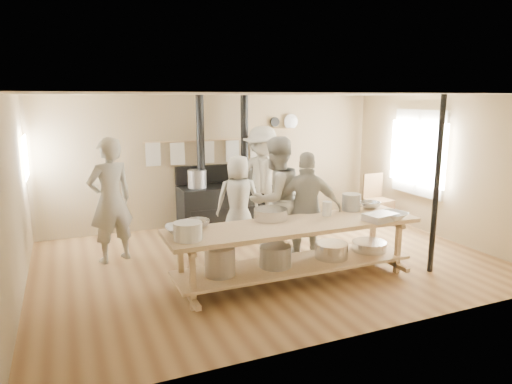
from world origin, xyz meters
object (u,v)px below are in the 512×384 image
Objects in this scene: roasting_pan at (380,217)px; cook_by_window at (262,178)px; prep_table at (294,246)px; cook_far_left at (110,200)px; cook_right at (307,209)px; stove at (224,202)px; cook_center at (238,200)px; cook_left at (276,199)px; chair at (378,209)px.

cook_by_window is at bearing 100.01° from roasting_pan.
cook_far_left is at bearing 140.24° from prep_table.
prep_table is 0.83m from cook_right.
stove is 0.72× the size of prep_table.
cook_center is 1.07m from cook_by_window.
cook_far_left is at bearing 0.75° from cook_right.
cook_left is at bearing 129.58° from roasting_pan.
stove is 5.68× the size of roasting_pan.
prep_table is 1.79× the size of cook_by_window.
cook_by_window is at bearing 164.86° from chair.
stove is at bearing 160.87° from chair.
cook_far_left is (-2.25, -1.15, 0.46)m from stove.
cook_right is at bearing 134.32° from cook_far_left.
cook_left is at bearing -89.95° from cook_by_window.
prep_table is 2.75m from cook_by_window.
prep_table is 3.65m from chair.
cook_center is (-0.11, 1.92, 0.27)m from prep_table.
stove is 2.57m from cook_far_left.
chair is at bearing -175.17° from cook_left.
cook_right is 3.85× the size of roasting_pan.
cook_far_left is 2.58m from cook_left.
roasting_pan is (1.19, -3.35, 0.38)m from stove.
prep_table is (-0.00, -3.02, -0.00)m from stove.
roasting_pan is at bearing 112.99° from cook_left.
cook_far_left is 1.00× the size of cook_left.
cook_left is at bearing 116.10° from cook_center.
cook_center is at bearing -95.58° from stove.
cook_left is (0.15, 0.93, 0.46)m from prep_table.
cook_center is 1.57× the size of chair.
cook_by_window is 4.40× the size of roasting_pan.
stove is 3.16m from chair.
cook_left is (2.40, -0.94, 0.00)m from cook_far_left.
cook_center is 2.60m from roasting_pan.
cook_left is 1.04m from cook_center.
cook_left is at bearing 138.41° from cook_far_left.
cook_right is at bearing 117.01° from cook_left.
stove is at bearing -52.16° from cook_right.
cook_center is 1.50m from cook_right.
chair is at bearing -17.86° from stove.
stove reaches higher than roasting_pan.
stove reaches higher than cook_left.
chair is 3.06m from roasting_pan.
cook_far_left is 4.08m from roasting_pan.
cook_left is (0.15, -2.09, 0.46)m from stove.
cook_left is 4.30× the size of roasting_pan.
stove reaches higher than cook_by_window.
cook_left is at bearing -86.02° from stove.
stove is 0.91m from cook_by_window.
stove reaches higher than prep_table.
roasting_pan is at bearing 131.68° from cook_center.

